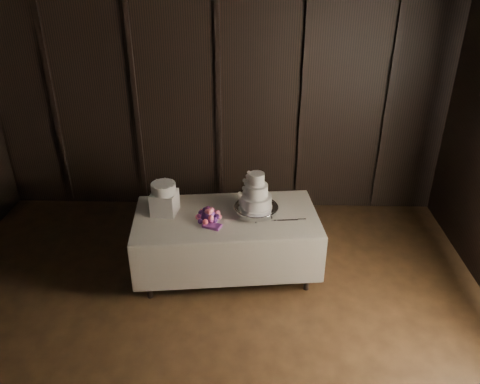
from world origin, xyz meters
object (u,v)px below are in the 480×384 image
wedding_cake (254,194)px  box_pedestal (165,203)px  bouquet (208,216)px  small_cake (163,188)px  cake_stand (256,210)px  display_table (227,242)px

wedding_cake → box_pedestal: 0.97m
bouquet → small_cake: size_ratio=1.52×
small_cake → cake_stand: bearing=0.5°
cake_stand → small_cake: bearing=-179.5°
wedding_cake → bouquet: size_ratio=0.99×
wedding_cake → display_table: bearing=-164.3°
wedding_cake → box_pedestal: size_ratio=1.53×
box_pedestal → wedding_cake: bearing=-0.5°
box_pedestal → small_cake: size_ratio=0.99×
wedding_cake → small_cake: 0.97m
wedding_cake → small_cake: bearing=-171.0°
display_table → wedding_cake: size_ratio=5.27×
small_cake → box_pedestal: bearing=0.0°
display_table → cake_stand: 0.51m
bouquet → small_cake: bearing=161.5°
cake_stand → box_pedestal: box_pedestal is taller
cake_stand → box_pedestal: size_ratio=1.86×
display_table → bouquet: (-0.18, -0.12, 0.41)m
wedding_cake → box_pedestal: wedding_cake is taller
box_pedestal → small_cake: 0.18m
display_table → wedding_cake: wedding_cake is taller
wedding_cake → bouquet: bearing=-152.5°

